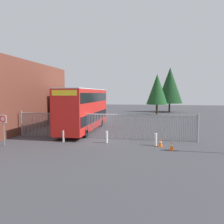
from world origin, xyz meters
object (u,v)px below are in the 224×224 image
at_px(traffic_cone_mid_forecourt, 161,143).
at_px(double_decker_bus_behind_fence_left, 79,104).
at_px(bollard_near_left, 64,136).
at_px(bollard_center_front, 107,137).
at_px(bollard_near_right, 156,140).
at_px(speed_limit_sign_post, 3,122).
at_px(double_decker_bus_near_gate, 84,108).
at_px(traffic_cone_by_gate, 172,146).

bearing_deg(traffic_cone_mid_forecourt, double_decker_bus_behind_fence_left, 128.79).
xyz_separation_m(bollard_near_left, traffic_cone_mid_forecourt, (7.75, -0.32, -0.19)).
relative_size(double_decker_bus_behind_fence_left, bollard_center_front, 11.38).
relative_size(bollard_near_right, speed_limit_sign_post, 0.40).
bearing_deg(double_decker_bus_behind_fence_left, bollard_center_front, -62.84).
bearing_deg(bollard_near_right, double_decker_bus_behind_fence_left, 128.37).
height_order(double_decker_bus_near_gate, traffic_cone_mid_forecourt, double_decker_bus_near_gate).
height_order(bollard_near_right, traffic_cone_mid_forecourt, bollard_near_right).
distance_m(double_decker_bus_behind_fence_left, traffic_cone_by_gate, 18.58).
relative_size(bollard_center_front, speed_limit_sign_post, 0.40).
bearing_deg(traffic_cone_by_gate, speed_limit_sign_post, -176.00).
bearing_deg(bollard_near_left, traffic_cone_by_gate, -8.08).
xyz_separation_m(bollard_near_left, traffic_cone_by_gate, (8.48, -1.20, -0.19)).
distance_m(double_decker_bus_behind_fence_left, bollard_near_right, 17.02).
bearing_deg(traffic_cone_by_gate, bollard_center_front, 163.85).
relative_size(bollard_near_left, traffic_cone_by_gate, 1.61).
height_order(double_decker_bus_behind_fence_left, bollard_near_right, double_decker_bus_behind_fence_left).
bearing_deg(bollard_near_right, bollard_center_front, 175.51).
xyz_separation_m(bollard_near_right, traffic_cone_mid_forecourt, (0.35, -0.24, -0.19)).
xyz_separation_m(bollard_near_right, speed_limit_sign_post, (-11.32, -1.99, 1.30)).
distance_m(double_decker_bus_near_gate, traffic_cone_by_gate, 10.80).
bearing_deg(double_decker_bus_behind_fence_left, bollard_near_right, -51.63).
bearing_deg(double_decker_bus_behind_fence_left, bollard_near_left, -76.80).
bearing_deg(bollard_center_front, bollard_near_left, -176.42).
bearing_deg(traffic_cone_mid_forecourt, bollard_near_left, 177.66).
xyz_separation_m(double_decker_bus_behind_fence_left, bollard_center_front, (6.64, -12.95, -1.95)).
relative_size(bollard_near_left, speed_limit_sign_post, 0.40).
xyz_separation_m(double_decker_bus_behind_fence_left, traffic_cone_mid_forecourt, (10.84, -13.49, -2.13)).
distance_m(bollard_near_right, speed_limit_sign_post, 11.57).
bearing_deg(double_decker_bus_behind_fence_left, traffic_cone_mid_forecourt, -51.21).
distance_m(double_decker_bus_near_gate, speed_limit_sign_post, 8.47).
height_order(bollard_near_left, traffic_cone_mid_forecourt, bollard_near_left).
xyz_separation_m(double_decker_bus_near_gate, traffic_cone_by_gate, (8.33, -6.53, -2.13)).
height_order(double_decker_bus_near_gate, bollard_center_front, double_decker_bus_near_gate).
bearing_deg(bollard_near_right, traffic_cone_by_gate, -46.17).
distance_m(bollard_center_front, bollard_near_right, 3.86).
bearing_deg(bollard_center_front, double_decker_bus_behind_fence_left, 117.16).
distance_m(bollard_near_right, traffic_cone_by_gate, 1.57).
relative_size(double_decker_bus_near_gate, traffic_cone_by_gate, 18.32).
xyz_separation_m(double_decker_bus_near_gate, double_decker_bus_behind_fence_left, (-3.24, 7.84, 0.00)).
relative_size(bollard_near_left, bollard_center_front, 1.00).
xyz_separation_m(double_decker_bus_near_gate, speed_limit_sign_post, (-4.07, -7.40, -0.65)).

